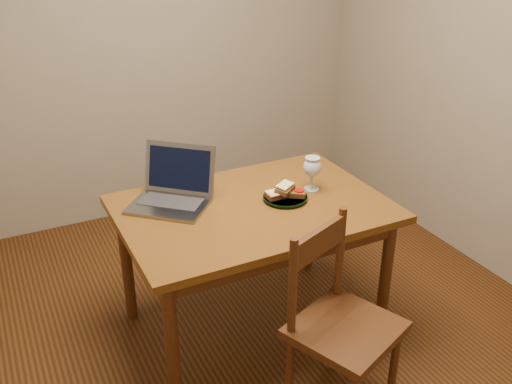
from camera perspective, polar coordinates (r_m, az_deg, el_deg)
name	(u,v)px	position (r m, az deg, el deg)	size (l,w,h in m)	color
floor	(248,326)	(3.22, -0.76, -13.29)	(3.20, 3.20, 0.02)	black
back_wall	(144,34)	(4.07, -11.18, 15.21)	(3.20, 0.02, 2.60)	gray
right_wall	(504,58)	(3.58, 23.56, 12.15)	(0.02, 3.20, 2.60)	gray
table	(253,221)	(2.84, -0.33, -2.88)	(1.30, 0.90, 0.74)	#47280B
chair	(342,316)	(2.50, 8.55, -12.21)	(0.54, 0.53, 0.45)	#381E0B
plate	(285,198)	(2.86, 2.94, -0.60)	(0.23, 0.23, 0.02)	black
sandwich_cheese	(278,194)	(2.84, 2.18, -0.16)	(0.12, 0.07, 0.04)	#381E0C
sandwich_tomato	(294,192)	(2.86, 3.81, -0.01)	(0.12, 0.07, 0.04)	#381E0C
sandwich_top	(285,188)	(2.84, 2.91, 0.40)	(0.11, 0.07, 0.03)	#381E0C
milk_glass	(312,174)	(2.94, 5.62, 1.85)	(0.09, 0.09, 0.18)	white
laptop	(174,188)	(2.85, -8.23, 0.40)	(0.50, 0.49, 0.27)	slate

